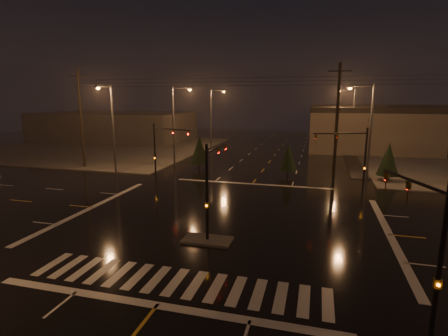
{
  "coord_description": "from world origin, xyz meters",
  "views": [
    {
      "loc": [
        6.21,
        -23.15,
        8.64
      ],
      "look_at": [
        -1.06,
        3.84,
        3.0
      ],
      "focal_mm": 28.0,
      "sensor_mm": 36.0,
      "label": 1
    }
  ],
  "objects": [
    {
      "name": "stop_bar_near",
      "position": [
        0.0,
        -11.0,
        0.01
      ],
      "size": [
        16.0,
        0.5,
        0.01
      ],
      "primitive_type": "cube",
      "color": "beige",
      "rests_on": "ground"
    },
    {
      "name": "signal_mast_se",
      "position": [
        10.23,
        -9.75,
        3.71
      ],
      "size": [
        1.55,
        3.87,
        6.0
      ],
      "color": "black",
      "rests_on": "ground"
    },
    {
      "name": "streetlight_4",
      "position": [
        11.18,
        36.0,
        5.8
      ],
      "size": [
        2.77,
        0.32,
        10.0
      ],
      "color": "#38383A",
      "rests_on": "ground"
    },
    {
      "name": "signal_mast_nw",
      "position": [
        -9.5,
        10.14,
        3.79
      ],
      "size": [
        4.84,
        1.86,
        6.0
      ],
      "color": "black",
      "rests_on": "ground"
    },
    {
      "name": "streetlight_2",
      "position": [
        -11.18,
        34.0,
        5.8
      ],
      "size": [
        2.77,
        0.32,
        10.0
      ],
      "color": "#38383A",
      "rests_on": "ground"
    },
    {
      "name": "stop_bar_far",
      "position": [
        0.0,
        11.0,
        0.01
      ],
      "size": [
        16.0,
        0.5,
        0.01
      ],
      "primitive_type": "cube",
      "color": "beige",
      "rests_on": "ground"
    },
    {
      "name": "streetlight_5",
      "position": [
        -16.0,
        11.18,
        5.8
      ],
      "size": [
        0.32,
        2.77,
        10.0
      ],
      "color": "#38383A",
      "rests_on": "ground"
    },
    {
      "name": "conifer_3",
      "position": [
        -7.64,
        16.74,
        2.45
      ],
      "size": [
        2.25,
        2.25,
        4.21
      ],
      "color": "black",
      "rests_on": "ground"
    },
    {
      "name": "signal_mast_median",
      "position": [
        0.0,
        -3.07,
        3.75
      ],
      "size": [
        0.25,
        4.59,
        6.0
      ],
      "color": "black",
      "rests_on": "ground"
    },
    {
      "name": "commercial_block",
      "position": [
        -35.0,
        42.0,
        2.8
      ],
      "size": [
        30.0,
        18.0,
        5.6
      ],
      "primitive_type": "cube",
      "color": "#44403C",
      "rests_on": "ground"
    },
    {
      "name": "utility_pole_1",
      "position": [
        8.0,
        14.0,
        6.13
      ],
      "size": [
        2.2,
        0.32,
        12.0
      ],
      "color": "black",
      "rests_on": "ground"
    },
    {
      "name": "streetlight_1",
      "position": [
        -11.18,
        18.0,
        5.8
      ],
      "size": [
        2.77,
        0.32,
        10.0
      ],
      "color": "#38383A",
      "rests_on": "ground"
    },
    {
      "name": "signal_mast_ne",
      "position": [
        9.5,
        10.14,
        3.79
      ],
      "size": [
        4.84,
        1.86,
        6.0
      ],
      "color": "black",
      "rests_on": "ground"
    },
    {
      "name": "conifer_4",
      "position": [
        3.18,
        15.56,
        2.2
      ],
      "size": [
        1.92,
        1.92,
        3.7
      ],
      "color": "black",
      "rests_on": "ground"
    },
    {
      "name": "crosswalk",
      "position": [
        0.0,
        -9.0,
        0.01
      ],
      "size": [
        15.0,
        2.6,
        0.01
      ],
      "primitive_type": "cube",
      "color": "beige",
      "rests_on": "ground"
    },
    {
      "name": "conifer_0",
      "position": [
        13.41,
        15.64,
        2.41
      ],
      "size": [
        2.19,
        2.19,
        4.12
      ],
      "color": "black",
      "rests_on": "ground"
    },
    {
      "name": "sidewalk_nw",
      "position": [
        -30.0,
        30.0,
        0.06
      ],
      "size": [
        36.0,
        36.0,
        0.12
      ],
      "primitive_type": "cube",
      "color": "#42403B",
      "rests_on": "ground"
    },
    {
      "name": "median_island",
      "position": [
        0.0,
        -4.0,
        0.07
      ],
      "size": [
        3.0,
        1.6,
        0.15
      ],
      "primitive_type": "cube",
      "color": "#42403B",
      "rests_on": "ground"
    },
    {
      "name": "ground",
      "position": [
        0.0,
        0.0,
        0.0
      ],
      "size": [
        140.0,
        140.0,
        0.0
      ],
      "primitive_type": "plane",
      "color": "black",
      "rests_on": "ground"
    },
    {
      "name": "utility_pole_0",
      "position": [
        -22.0,
        14.0,
        6.13
      ],
      "size": [
        2.2,
        0.32,
        12.0
      ],
      "color": "black",
      "rests_on": "ground"
    },
    {
      "name": "streetlight_3",
      "position": [
        11.18,
        16.0,
        5.8
      ],
      "size": [
        2.77,
        0.32,
        10.0
      ],
      "color": "#38383A",
      "rests_on": "ground"
    }
  ]
}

